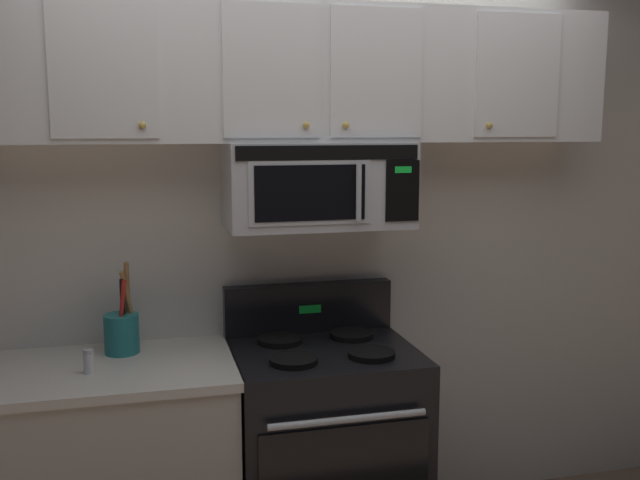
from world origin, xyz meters
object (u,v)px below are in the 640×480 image
stove_range (324,447)px  over_range_microwave (317,185)px  utensil_crock_teal (122,330)px  salt_shaker (89,362)px

stove_range → over_range_microwave: over_range_microwave is taller
utensil_crock_teal → salt_shaker: bearing=-117.5°
over_range_microwave → salt_shaker: 1.14m
over_range_microwave → salt_shaker: bearing=-168.7°
stove_range → over_range_microwave: 1.11m
stove_range → over_range_microwave: bearing=90.1°
over_range_microwave → salt_shaker: size_ratio=8.15×
stove_range → utensil_crock_teal: bearing=168.8°
utensil_crock_teal → salt_shaker: 0.26m
stove_range → utensil_crock_teal: size_ratio=2.97×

